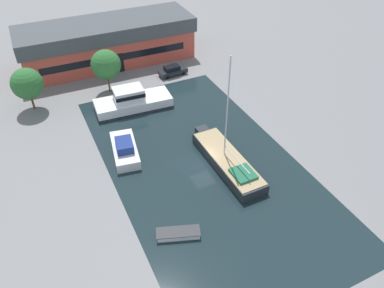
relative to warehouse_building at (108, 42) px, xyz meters
The scene contains 10 objects.
ground_plane 31.78m from the warehouse_building, 85.99° to the right, with size 440.00×440.00×0.00m, color slate.
water_canal 31.78m from the warehouse_building, 85.99° to the right, with size 21.03×39.35×0.01m, color #19282D.
warehouse_building is the anchor object (origin of this frame).
quay_tree_near_building 10.50m from the warehouse_building, 106.55° to the right, with size 4.43×4.43×6.69m.
quay_tree_by_water 17.46m from the warehouse_building, 144.32° to the right, with size 4.37×4.37×6.28m.
parked_car 12.64m from the warehouse_building, 50.49° to the right, with size 4.78×2.09×1.67m.
sailboat_moored 33.29m from the warehouse_building, 81.82° to the right, with size 3.46×13.14×13.71m.
motor_cruiser 16.32m from the warehouse_building, 94.70° to the right, with size 11.18×4.89×3.25m.
small_dinghy 40.14m from the warehouse_building, 96.70° to the right, with size 4.49×2.78×0.62m.
cabin_boat 26.43m from the warehouse_building, 102.11° to the right, with size 3.90×7.19×2.22m.
Camera 1 is at (-15.60, -29.44, 29.68)m, focal length 35.00 mm.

